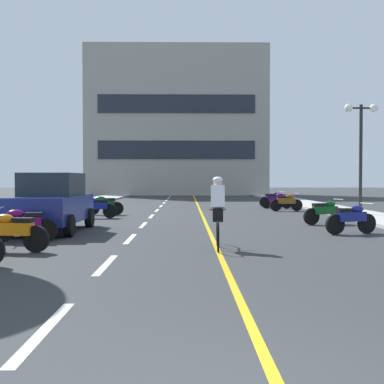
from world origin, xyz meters
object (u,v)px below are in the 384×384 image
(motorcycle_4, at_px, (352,218))
(motorcycle_7, at_px, (105,205))
(motorcycle_2, at_px, (12,231))
(motorcycle_5, at_px, (325,211))
(motorcycle_10, at_px, (273,199))
(cyclist_rider, at_px, (218,211))
(motorcycle_9, at_px, (277,200))
(motorcycle_6, at_px, (96,207))
(motorcycle_3, at_px, (23,224))
(motorcycle_8, at_px, (286,202))
(parked_car_near, at_px, (53,202))
(street_lamp_mid, at_px, (361,133))

(motorcycle_4, distance_m, motorcycle_7, 11.60)
(motorcycle_2, distance_m, motorcycle_5, 10.97)
(motorcycle_10, bearing_deg, cyclist_rider, -104.39)
(motorcycle_10, bearing_deg, motorcycle_7, -144.05)
(motorcycle_9, height_order, motorcycle_10, same)
(motorcycle_6, xyz_separation_m, motorcycle_7, (0.03, 1.82, 0.00))
(motorcycle_3, height_order, motorcycle_4, same)
(motorcycle_4, xyz_separation_m, cyclist_rider, (-4.16, -2.93, 0.41))
(motorcycle_5, xyz_separation_m, motorcycle_9, (0.04, 9.48, 0.00))
(motorcycle_10, bearing_deg, motorcycle_3, -120.28)
(motorcycle_10, bearing_deg, motorcycle_8, -90.12)
(parked_car_near, bearing_deg, motorcycle_4, -4.90)
(motorcycle_4, xyz_separation_m, motorcycle_8, (0.22, 10.37, 0.00))
(cyclist_rider, bearing_deg, motorcycle_6, 116.84)
(motorcycle_2, bearing_deg, motorcycle_10, 62.87)
(motorcycle_10, distance_m, cyclist_rider, 17.67)
(motorcycle_2, distance_m, cyclist_rider, 4.67)
(motorcycle_5, height_order, motorcycle_10, same)
(motorcycle_3, distance_m, motorcycle_6, 7.75)
(motorcycle_10, bearing_deg, motorcycle_2, -117.13)
(motorcycle_3, bearing_deg, motorcycle_7, 87.12)
(motorcycle_8, height_order, motorcycle_10, same)
(street_lamp_mid, xyz_separation_m, motorcycle_9, (-2.56, 5.77, -3.17))
(motorcycle_9, bearing_deg, motorcycle_2, -119.28)
(parked_car_near, bearing_deg, motorcycle_7, 86.52)
(parked_car_near, xyz_separation_m, motorcycle_7, (0.42, 6.98, -0.44))
(motorcycle_6, distance_m, motorcycle_8, 9.91)
(motorcycle_8, bearing_deg, street_lamp_mid, -55.93)
(motorcycle_4, xyz_separation_m, motorcycle_10, (0.23, 14.18, 0.00))
(parked_car_near, bearing_deg, motorcycle_8, 46.00)
(motorcycle_5, xyz_separation_m, motorcycle_7, (-8.71, 4.75, 0.00))
(motorcycle_4, xyz_separation_m, motorcycle_7, (-8.62, 7.76, 0.00))
(motorcycle_3, height_order, motorcycle_9, same)
(motorcycle_7, bearing_deg, motorcycle_6, -91.00)
(street_lamp_mid, relative_size, motorcycle_6, 2.81)
(parked_car_near, relative_size, motorcycle_7, 2.47)
(street_lamp_mid, bearing_deg, motorcycle_8, 124.07)
(motorcycle_6, height_order, motorcycle_8, same)
(motorcycle_7, bearing_deg, parked_car_near, -93.48)
(street_lamp_mid, relative_size, motorcycle_5, 2.87)
(motorcycle_4, relative_size, motorcycle_10, 0.98)
(motorcycle_5, bearing_deg, motorcycle_6, 161.47)
(motorcycle_9, relative_size, cyclist_rider, 0.95)
(motorcycle_2, xyz_separation_m, motorcycle_10, (9.02, 17.61, 0.00))
(motorcycle_9, distance_m, cyclist_rider, 16.01)
(motorcycle_4, height_order, motorcycle_8, same)
(parked_car_near, relative_size, motorcycle_4, 2.54)
(street_lamp_mid, distance_m, motorcycle_2, 15.65)
(motorcycle_2, bearing_deg, motorcycle_7, 89.11)
(motorcycle_2, distance_m, motorcycle_10, 19.78)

